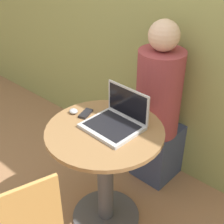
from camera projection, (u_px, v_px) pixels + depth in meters
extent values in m
plane|color=#9E704C|center=(106.00, 216.00, 2.18)|extent=(12.00, 12.00, 0.00)
cube|color=#939956|center=(187.00, 5.00, 1.99)|extent=(7.00, 0.05, 2.60)
cylinder|color=#4C4C51|center=(106.00, 215.00, 2.17)|extent=(0.46, 0.46, 0.02)
cylinder|color=#4C4C51|center=(105.00, 177.00, 1.99)|extent=(0.10, 0.10, 0.69)
cylinder|color=olive|center=(105.00, 131.00, 1.80)|extent=(0.69, 0.69, 0.02)
cube|color=#B7B7BC|center=(112.00, 127.00, 1.80)|extent=(0.32, 0.28, 0.02)
cube|color=black|center=(112.00, 125.00, 1.79)|extent=(0.28, 0.23, 0.00)
cube|color=#B7B7BC|center=(128.00, 103.00, 1.82)|extent=(0.31, 0.02, 0.19)
cube|color=black|center=(127.00, 103.00, 1.82)|extent=(0.28, 0.01, 0.17)
cube|color=black|center=(86.00, 114.00, 1.92)|extent=(0.08, 0.12, 0.02)
ellipsoid|color=#B2B2B7|center=(74.00, 111.00, 1.94)|extent=(0.06, 0.05, 0.03)
cylinder|color=tan|center=(43.00, 217.00, 1.90)|extent=(0.04, 0.04, 0.45)
cube|color=#3D4766|center=(162.00, 147.00, 2.48)|extent=(0.31, 0.44, 0.44)
cylinder|color=#993D42|center=(159.00, 93.00, 2.14)|extent=(0.31, 0.31, 0.61)
sphere|color=beige|center=(164.00, 35.00, 1.93)|extent=(0.20, 0.20, 0.20)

